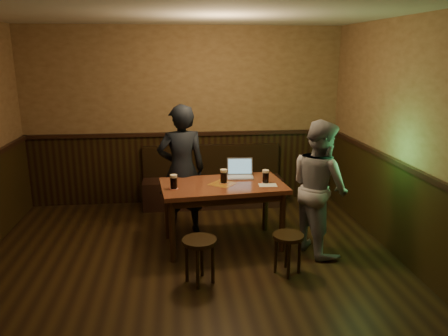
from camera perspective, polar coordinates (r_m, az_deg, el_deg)
name	(u,v)px	position (r m, az deg, el deg)	size (l,w,h in m)	color
room	(191,177)	(4.34, -4.29, -1.12)	(5.04, 6.04, 2.84)	black
bench	(212,186)	(7.03, -1.52, -2.35)	(2.20, 0.50, 0.95)	black
pub_table	(223,192)	(5.45, -0.16, -3.16)	(1.59, 1.01, 0.82)	#5F2A1B
stool_left	(200,248)	(4.68, -3.21, -10.39)	(0.44, 0.44, 0.50)	black
stool_right	(288,242)	(4.91, 8.36, -9.59)	(0.39, 0.39, 0.46)	black
pint_left	(174,182)	(5.24, -6.59, -1.78)	(0.11, 0.11, 0.17)	#AF2B15
pint_mid	(224,176)	(5.43, -0.04, -1.07)	(0.11, 0.11, 0.18)	#AF2B15
pint_right	(266,176)	(5.47, 5.45, -1.09)	(0.11, 0.11, 0.17)	#AF2B15
laptop	(240,172)	(5.71, 2.13, -0.57)	(0.35, 0.29, 0.24)	silver
menu	(268,185)	(5.39, 5.74, -2.24)	(0.22, 0.15, 0.00)	silver
person_suit	(182,170)	(5.83, -5.55, -0.25)	(0.64, 0.42, 1.75)	black
person_grey	(319,187)	(5.39, 12.34, -2.46)	(0.80, 0.62, 1.64)	gray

